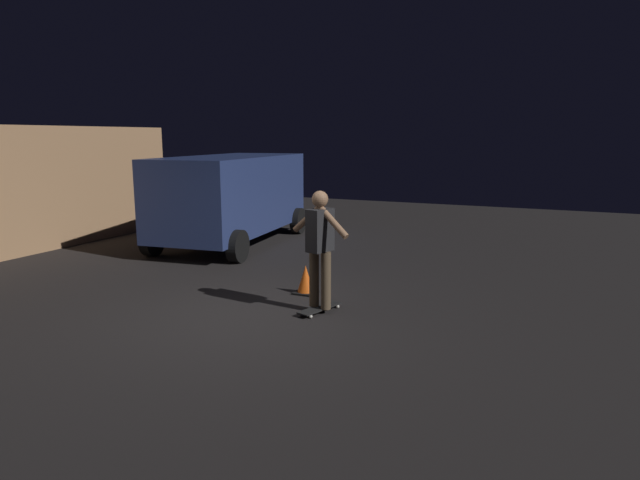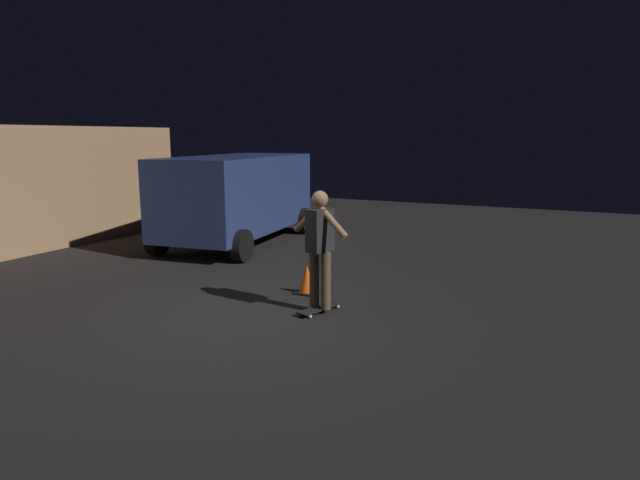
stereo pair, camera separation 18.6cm
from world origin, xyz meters
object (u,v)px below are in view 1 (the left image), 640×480
at_px(skateboard_ridden, 320,308).
at_px(skater, 320,241).
at_px(parked_van, 232,194).
at_px(traffic_cone, 306,281).

bearing_deg(skateboard_ridden, skater, 0.00).
height_order(parked_van, skateboard_ridden, parked_van).
relative_size(parked_van, skater, 2.87).
relative_size(parked_van, skateboard_ridden, 5.95).
distance_m(parked_van, traffic_cone, 4.65).
distance_m(parked_van, skateboard_ridden, 5.62).
xyz_separation_m(parked_van, skater, (-3.83, -3.97, -0.12)).
height_order(parked_van, traffic_cone, parked_van).
bearing_deg(traffic_cone, parked_van, 47.74).
bearing_deg(parked_van, traffic_cone, -132.26).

